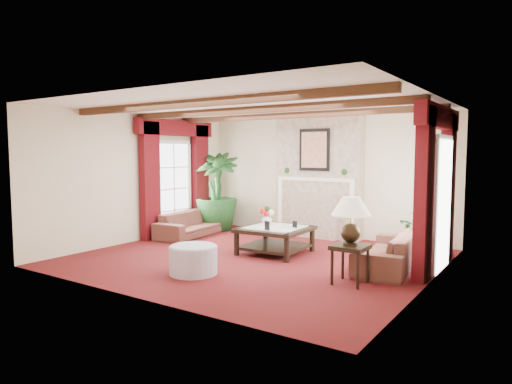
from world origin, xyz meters
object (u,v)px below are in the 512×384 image
Objects in this scene: coffee_table at (275,240)px; side_table at (350,264)px; sofa_right at (389,245)px; sofa_left at (191,220)px; potted_palm at (216,208)px; ottoman at (193,260)px.

coffee_table is 2.24m from side_table.
sofa_left is at bearing -100.60° from sofa_right.
potted_palm is 2.92m from coffee_table.
potted_palm is at bearing -111.83° from sofa_right.
coffee_table is 1.60× the size of ottoman.
potted_palm reaches higher than side_table.
sofa_right is at bearing -100.87° from sofa_left.
side_table is (1.95, -1.11, 0.04)m from coffee_table.
sofa_right is 3.55× the size of side_table.
sofa_right is 2.13m from coffee_table.
side_table is at bearing -29.35° from potted_palm.
sofa_left is 0.96m from potted_palm.
side_table is at bearing 20.87° from ottoman.
side_table reaches higher than coffee_table.
ottoman is at bearing -144.09° from sofa_left.
sofa_right is 3.18m from ottoman.
ottoman is at bearing -159.13° from side_table.
ottoman is (2.25, -3.38, -0.31)m from potted_palm.
ottoman is (-2.42, -2.07, -0.17)m from sofa_right.
ottoman is (-2.24, -0.85, -0.07)m from side_table.
sofa_left is at bearing 132.32° from ottoman.
coffee_table is at bearing 81.48° from ottoman.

